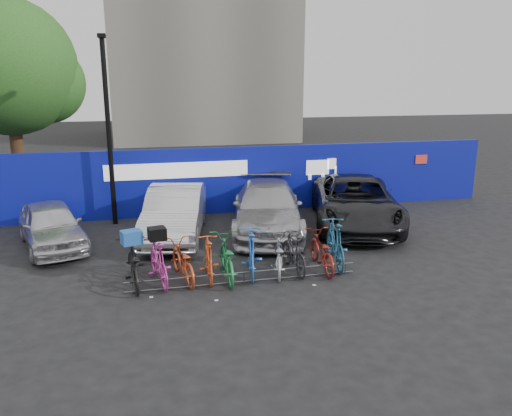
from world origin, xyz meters
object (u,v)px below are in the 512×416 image
object	(u,v)px
lamppost	(108,126)
bike_6	(278,255)
bike_rack	(244,277)
bike_7	(294,252)
bike_5	(251,252)
bike_0	(133,265)
bike_9	(335,243)
bike_3	(209,259)
tree	(15,71)
bike_2	(182,261)
car_1	(175,213)
car_2	(267,208)
bike_1	(159,262)
car_3	(355,202)
bike_8	(321,251)
car_0	(51,225)
bike_4	(226,258)

from	to	relation	value
lamppost	bike_6	xyz separation A→B (m)	(4.19, -5.51, -2.80)
bike_rack	bike_7	xyz separation A→B (m)	(1.39, 0.47, 0.35)
bike_rack	bike_5	world-z (taller)	bike_5
bike_0	bike_9	distance (m)	5.13
bike_7	bike_3	bearing A→B (deg)	-2.17
tree	bike_7	xyz separation A→B (m)	(8.16, -10.19, -4.55)
bike_0	bike_9	bearing A→B (deg)	176.61
tree	bike_5	distance (m)	13.13
bike_2	bike_9	world-z (taller)	bike_9
car_1	car_2	distance (m)	2.92
bike_3	bike_1	bearing A→B (deg)	3.24
car_3	bike_9	distance (m)	3.94
tree	bike_7	size ratio (longest dim) A/B	4.55
car_1	bike_1	distance (m)	3.65
bike_2	bike_rack	bearing A→B (deg)	148.16
tree	bike_2	xyz separation A→B (m)	(5.36, -10.10, -4.59)
bike_2	bike_8	size ratio (longest dim) A/B	0.98
bike_0	bike_3	xyz separation A→B (m)	(1.79, -0.04, 0.01)
car_0	bike_4	size ratio (longest dim) A/B	1.92
tree	car_1	bearing A→B (deg)	-50.34
bike_rack	car_3	world-z (taller)	car_3
bike_1	bike_8	world-z (taller)	bike_1
lamppost	bike_2	distance (m)	6.38
bike_5	car_1	bearing A→B (deg)	-54.84
bike_rack	bike_5	distance (m)	0.75
bike_4	bike_9	bearing A→B (deg)	-173.78
bike_6	bike_2	bearing A→B (deg)	13.12
car_1	bike_9	world-z (taller)	car_1
car_0	bike_0	world-z (taller)	car_0
tree	bike_3	distance (m)	12.66
tree	car_2	bearing A→B (deg)	-38.37
bike_3	bike_6	world-z (taller)	bike_3
bike_rack	bike_0	world-z (taller)	bike_0
car_0	bike_0	xyz separation A→B (m)	(2.31, -3.40, -0.14)
car_2	bike_8	distance (m)	3.62
lamppost	car_0	bearing A→B (deg)	-128.71
bike_5	lamppost	bearing A→B (deg)	-46.75
lamppost	bike_4	distance (m)	6.83
bike_rack	bike_1	size ratio (longest dim) A/B	3.07
car_2	bike_3	size ratio (longest dim) A/B	3.04
lamppost	bike_7	bearing A→B (deg)	-50.33
lamppost	car_3	distance (m)	8.44
bike_rack	car_3	size ratio (longest dim) A/B	0.97
bike_2	bike_7	world-z (taller)	bike_7
tree	bike_2	bearing A→B (deg)	-62.05
tree	bike_1	world-z (taller)	tree
car_1	bike_6	world-z (taller)	car_1
bike_2	car_1	bearing A→B (deg)	-102.16
lamppost	bike_4	bearing A→B (deg)	-62.88
tree	car_0	bearing A→B (deg)	-74.27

